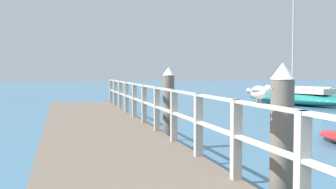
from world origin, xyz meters
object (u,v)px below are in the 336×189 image
dock_piling_near (282,146)px  seagull_foreground (259,92)px  dock_piling_far (169,108)px  boat_0 (298,98)px

dock_piling_near → seagull_foreground: size_ratio=4.21×
dock_piling_far → seagull_foreground: dock_piling_far is taller
dock_piling_near → boat_0: (10.61, 17.50, -0.60)m
dock_piling_far → seagull_foreground: 5.80m
seagull_foreground → boat_0: 20.84m
dock_piling_far → boat_0: size_ratio=0.22×
seagull_foreground → dock_piling_far: bearing=-101.7°
dock_piling_near → dock_piling_far: bearing=90.0°
seagull_foreground → boat_0: bearing=-129.8°
boat_0 → dock_piling_far: bearing=-149.3°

